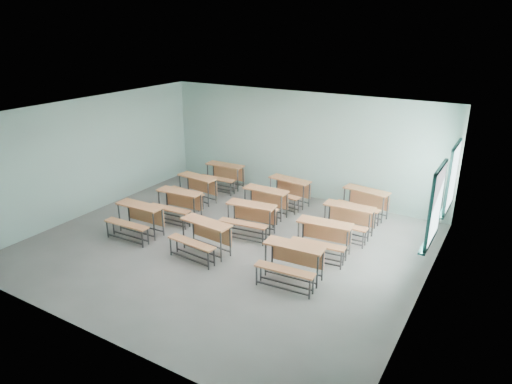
% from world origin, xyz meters
% --- Properties ---
extents(room, '(9.04, 8.04, 3.24)m').
position_xyz_m(room, '(0.08, 0.03, 1.60)').
color(room, gray).
rests_on(room, ground).
extents(desk_unit_r0c0, '(1.28, 0.87, 0.78)m').
position_xyz_m(desk_unit_r0c0, '(-2.24, -0.69, 0.53)').
color(desk_unit_r0c0, '#BE7244').
rests_on(desk_unit_r0c0, ground).
extents(desk_unit_r0c1, '(1.32, 0.95, 0.78)m').
position_xyz_m(desk_unit_r0c1, '(-0.21, -0.67, 0.53)').
color(desk_unit_r0c1, '#BE7244').
rests_on(desk_unit_r0c1, ground).
extents(desk_unit_r0c2, '(1.31, 0.93, 0.78)m').
position_xyz_m(desk_unit_r0c2, '(2.07, -0.67, 0.53)').
color(desk_unit_r0c2, '#BE7244').
rests_on(desk_unit_r0c2, ground).
extents(desk_unit_r1c0, '(1.31, 0.93, 0.78)m').
position_xyz_m(desk_unit_r1c0, '(-2.02, 0.59, 0.53)').
color(desk_unit_r1c0, '#BE7244').
rests_on(desk_unit_r1c0, ground).
extents(desk_unit_r1c1, '(1.34, 0.98, 0.78)m').
position_xyz_m(desk_unit_r1c1, '(0.15, 0.79, 0.53)').
color(desk_unit_r1c1, '#BE7244').
rests_on(desk_unit_r1c1, ground).
extents(desk_unit_r1c2, '(1.33, 0.96, 0.78)m').
position_xyz_m(desk_unit_r1c2, '(2.18, 0.70, 0.53)').
color(desk_unit_r1c2, '#BE7244').
rests_on(desk_unit_r1c2, ground).
extents(desk_unit_r2c0, '(1.34, 0.97, 0.78)m').
position_xyz_m(desk_unit_r2c0, '(-2.39, 1.84, 0.53)').
color(desk_unit_r2c0, '#BE7244').
rests_on(desk_unit_r2c0, ground).
extents(desk_unit_r2c1, '(1.26, 0.85, 0.78)m').
position_xyz_m(desk_unit_r2c1, '(-0.08, 1.91, 0.53)').
color(desk_unit_r2c1, '#BE7244').
rests_on(desk_unit_r2c1, ground).
extents(desk_unit_r2c2, '(1.27, 0.87, 0.78)m').
position_xyz_m(desk_unit_r2c2, '(2.31, 1.95, 0.53)').
color(desk_unit_r2c2, '#BE7244').
rests_on(desk_unit_r2c2, ground).
extents(desk_unit_r3c0, '(1.28, 0.88, 0.78)m').
position_xyz_m(desk_unit_r3c0, '(-2.35, 3.26, 0.53)').
color(desk_unit_r3c0, '#BE7244').
rests_on(desk_unit_r3c0, ground).
extents(desk_unit_r3c1, '(1.35, 0.98, 0.78)m').
position_xyz_m(desk_unit_r3c1, '(0.09, 3.03, 0.53)').
color(desk_unit_r3c1, '#BE7244').
rests_on(desk_unit_r3c1, ground).
extents(desk_unit_r3c2, '(1.36, 1.00, 0.78)m').
position_xyz_m(desk_unit_r3c2, '(2.30, 3.29, 0.53)').
color(desk_unit_r3c2, '#BE7244').
rests_on(desk_unit_r3c2, ground).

